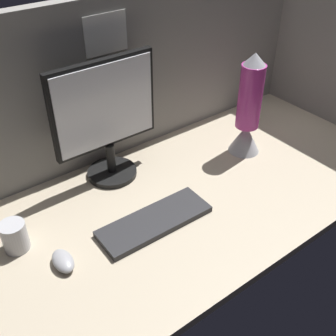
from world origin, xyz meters
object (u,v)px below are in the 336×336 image
monitor (106,117)px  lava_lamp (248,113)px  keyboard (155,221)px  mug_steel (15,236)px  mouse (63,261)px

monitor → lava_lamp: 53.90cm
keyboard → mug_steel: 42.00cm
keyboard → mouse: size_ratio=3.85×
monitor → keyboard: monitor is taller
mouse → keyboard: bearing=-0.2°
mouse → mug_steel: mug_steel is taller
monitor → lava_lamp: monitor is taller
mouse → lava_lamp: bearing=10.8°
monitor → keyboard: size_ratio=1.18×
mug_steel → monitor: bearing=20.0°
monitor → mug_steel: (-41.22, -15.04, -19.09)cm
mug_steel → keyboard: bearing=-22.7°
keyboard → lava_lamp: size_ratio=0.92×
keyboard → monitor: bearing=86.1°
mouse → mug_steel: size_ratio=1.01×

